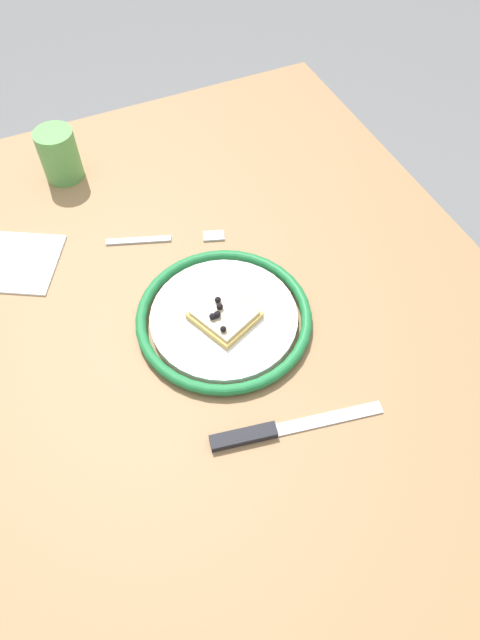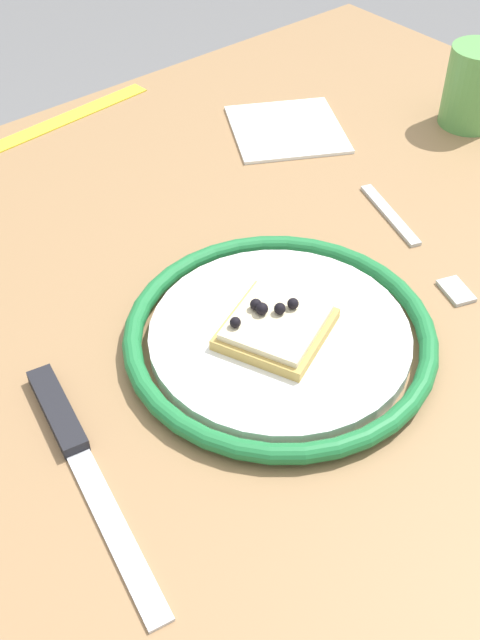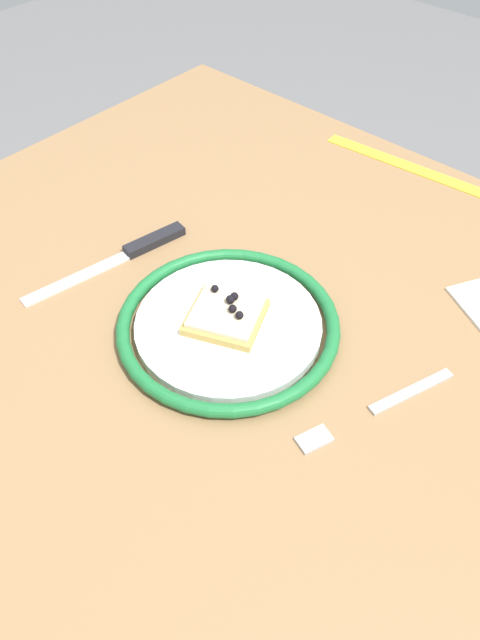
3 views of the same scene
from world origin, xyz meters
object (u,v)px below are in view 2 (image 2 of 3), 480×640
Objects in this scene: plate at (280,336)px; fork at (413,241)px; cup at (474,87)px; measuring_tape at (29,134)px; dining_table at (286,378)px; napkin at (287,129)px; pizza_slice_near at (276,326)px; knife at (72,440)px.

plate is 1.37× the size of fork.
plate is at bearing 6.16° from fork.
cup reaches higher than measuring_tape.
napkin is at bearing -131.59° from dining_table.
napkin is at bearing -133.18° from plate.
plate is 0.36m from napkin.
napkin is (-0.25, -0.26, -0.02)m from pizza_slice_near.
measuring_tape is (-0.00, -0.45, -0.01)m from plate.
cup is (-0.62, -0.12, 0.04)m from knife.
napkin is at bearing -101.95° from fork.
dining_table is 0.44m from measuring_tape.
pizza_slice_near reaches higher than dining_table.
measuring_tape is (0.43, -0.32, -0.05)m from cup.
cup is 0.72× the size of napkin.
knife reaches higher than fork.
fork is 1.47× the size of napkin.
cup is at bearing -163.60° from dining_table.
fork is 0.25m from napkin.
cup reaches higher than pizza_slice_near.
knife is (0.19, -0.02, -0.01)m from plate.
dining_table is at bearing -179.67° from knife.
measuring_tape is at bearing -114.34° from knife.
plate reaches higher than fork.
measuring_tape is at bearing -91.06° from pizza_slice_near.
napkin is (-0.05, -0.24, -0.00)m from fork.
cup is 0.23m from napkin.
pizza_slice_near is (0.00, -0.00, 0.01)m from plate.
knife is (0.22, 0.00, 0.09)m from dining_table.
dining_table is 0.10m from plate.
dining_table is at bearing 0.00° from fork.
plate reaches higher than measuring_tape.
fork is (-0.39, -0.00, -0.00)m from knife.
dining_table is 0.12m from pizza_slice_near.
napkin is (-0.25, -0.26, -0.01)m from plate.
plate is 2.41× the size of pizza_slice_near.
pizza_slice_near is at bearing -12.83° from plate.
pizza_slice_near is 0.32× the size of measuring_tape.
pizza_slice_near reaches higher than plate.
plate is 0.78× the size of measuring_tape.
knife is at bearing -5.76° from pizza_slice_near.
plate is 0.19m from knife.
dining_table is 4.67× the size of knife.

